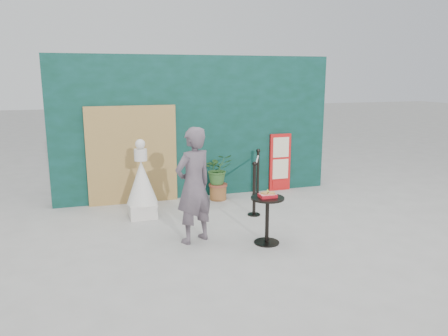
% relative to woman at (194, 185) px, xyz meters
% --- Properties ---
extents(ground, '(60.00, 60.00, 0.00)m').
position_rel_woman_xyz_m(ground, '(0.73, -0.48, -0.92)').
color(ground, '#ADAAA5').
rests_on(ground, ground).
extents(back_wall, '(6.00, 0.30, 3.00)m').
position_rel_woman_xyz_m(back_wall, '(0.73, 2.67, 0.58)').
color(back_wall, '#0B3226').
rests_on(back_wall, ground).
extents(bamboo_fence, '(1.80, 0.08, 2.00)m').
position_rel_woman_xyz_m(bamboo_fence, '(-0.67, 2.46, 0.08)').
color(bamboo_fence, tan).
rests_on(bamboo_fence, ground).
extents(woman, '(0.79, 0.68, 1.83)m').
position_rel_woman_xyz_m(woman, '(0.00, 0.00, 0.00)').
color(woman, '#62545E').
rests_on(woman, ground).
extents(menu_board, '(0.50, 0.07, 1.30)m').
position_rel_woman_xyz_m(menu_board, '(2.63, 2.47, -0.27)').
color(menu_board, red).
rests_on(menu_board, ground).
extents(statue, '(0.57, 0.57, 1.47)m').
position_rel_woman_xyz_m(statue, '(-0.62, 1.47, -0.32)').
color(statue, silver).
rests_on(statue, ground).
extents(cafe_table, '(0.52, 0.52, 0.75)m').
position_rel_woman_xyz_m(cafe_table, '(1.07, -0.43, -0.42)').
color(cafe_table, black).
rests_on(cafe_table, ground).
extents(food_basket, '(0.26, 0.19, 0.11)m').
position_rel_woman_xyz_m(food_basket, '(1.07, -0.43, -0.13)').
color(food_basket, red).
rests_on(food_basket, cafe_table).
extents(planter, '(0.58, 0.50, 0.99)m').
position_rel_woman_xyz_m(planter, '(1.05, 2.15, -0.34)').
color(planter, brown).
rests_on(planter, ground).
extents(stanchion_barrier, '(0.84, 1.54, 1.03)m').
position_rel_woman_xyz_m(stanchion_barrier, '(1.69, 1.59, -0.42)').
color(stanchion_barrier, black).
rests_on(stanchion_barrier, ground).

